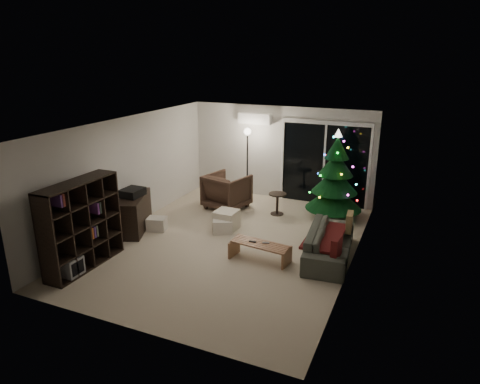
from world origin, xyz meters
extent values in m
plane|color=beige|center=(0.00, 0.00, 0.00)|extent=(6.50, 6.50, 0.00)
plane|color=white|center=(0.00, 0.00, 2.50)|extent=(6.50, 6.50, 0.00)
cube|color=silver|center=(0.00, 3.25, 1.25)|extent=(5.00, 0.02, 2.50)
cube|color=silver|center=(0.00, -3.25, 1.25)|extent=(5.00, 0.02, 2.50)
cube|color=silver|center=(-2.50, 0.00, 1.25)|extent=(0.02, 6.50, 2.50)
cube|color=silver|center=(2.50, 0.00, 1.25)|extent=(0.02, 6.50, 2.50)
cube|color=black|center=(1.20, 3.23, 1.05)|extent=(2.20, 0.02, 2.10)
cube|color=white|center=(-0.70, 3.13, 2.15)|extent=(0.90, 0.22, 0.28)
cube|color=#3F3833|center=(1.20, 3.75, -0.05)|extent=(2.60, 1.00, 0.10)
cube|color=white|center=(1.20, 4.15, 0.50)|extent=(2.20, 0.06, 1.00)
cube|color=black|center=(-2.25, -0.23, 0.40)|extent=(0.94, 1.38, 0.81)
cube|color=black|center=(-2.25, -0.23, 0.89)|extent=(0.41, 0.48, 0.17)
imported|color=#43342A|center=(-0.96, 1.90, 0.45)|extent=(1.17, 1.19, 0.90)
cube|color=silver|center=(-0.39, 0.65, 0.22)|extent=(0.50, 0.50, 0.44)
cube|color=white|center=(-1.80, -0.04, 0.15)|extent=(0.48, 0.41, 0.30)
cube|color=white|center=(-0.37, 0.42, 0.15)|extent=(0.53, 0.48, 0.30)
cylinder|color=black|center=(0.37, 1.99, 0.27)|extent=(0.56, 0.56, 0.54)
cylinder|color=black|center=(-0.71, 2.65, 0.96)|extent=(0.31, 0.31, 1.91)
imported|color=#353831|center=(2.05, 0.18, 0.29)|extent=(0.98, 2.08, 0.59)
cube|color=#41100D|center=(1.95, 0.18, 0.43)|extent=(0.63, 1.45, 0.05)
cube|color=#9A805A|center=(2.30, 0.83, 0.53)|extent=(0.15, 0.40, 0.39)
cube|color=#41100D|center=(2.30, -0.47, 0.53)|extent=(0.14, 0.39, 0.39)
cube|color=black|center=(0.71, -0.50, 0.37)|extent=(0.14, 0.04, 0.02)
cube|color=slate|center=(0.96, -0.45, 0.37)|extent=(0.14, 0.08, 0.02)
cone|color=#083317|center=(1.68, 2.30, 1.08)|extent=(1.54, 1.54, 2.16)
camera|label=1|loc=(3.49, -7.46, 3.82)|focal=32.00mm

